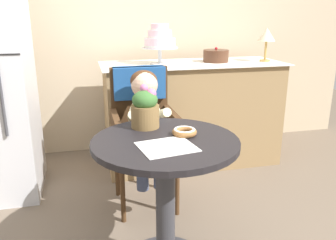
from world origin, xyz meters
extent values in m
cube|color=#C1AD8E|center=(0.00, 1.85, 1.35)|extent=(4.80, 0.10, 2.70)
cylinder|color=black|center=(0.00, 0.00, 0.70)|extent=(0.72, 0.72, 0.03)
cylinder|color=#333338|center=(0.00, 0.00, 0.34)|extent=(0.10, 0.10, 0.69)
cube|color=#472D19|center=(0.01, 0.64, 0.47)|extent=(0.42, 0.42, 0.04)
cube|color=#472D19|center=(0.01, 0.83, 0.72)|extent=(0.40, 0.04, 0.46)
cube|color=#472D19|center=(-0.18, 0.64, 0.58)|extent=(0.04, 0.38, 0.18)
cube|color=#472D19|center=(0.20, 0.64, 0.58)|extent=(0.04, 0.38, 0.18)
cube|color=#1E4C8C|center=(0.01, 0.83, 0.84)|extent=(0.36, 0.11, 0.22)
cylinder|color=#472D19|center=(-0.17, 0.46, 0.23)|extent=(0.03, 0.03, 0.45)
cylinder|color=#472D19|center=(0.19, 0.46, 0.23)|extent=(0.03, 0.03, 0.45)
cylinder|color=#472D19|center=(-0.17, 0.82, 0.23)|extent=(0.03, 0.03, 0.45)
cylinder|color=#472D19|center=(0.19, 0.82, 0.23)|extent=(0.03, 0.03, 0.45)
ellipsoid|color=beige|center=(0.01, 0.62, 0.64)|extent=(0.22, 0.16, 0.30)
sphere|color=#E0B293|center=(0.01, 0.61, 0.87)|extent=(0.17, 0.17, 0.17)
ellipsoid|color=#4C2D19|center=(0.01, 0.63, 0.89)|extent=(0.17, 0.17, 0.14)
cylinder|color=beige|center=(-0.09, 0.53, 0.69)|extent=(0.08, 0.23, 0.13)
sphere|color=#E0B293|center=(-0.08, 0.45, 0.62)|extent=(0.06, 0.06, 0.06)
cylinder|color=beige|center=(0.10, 0.53, 0.69)|extent=(0.08, 0.23, 0.13)
sphere|color=#E0B293|center=(0.09, 0.45, 0.62)|extent=(0.06, 0.06, 0.06)
cylinder|color=#3F4760|center=(-0.05, 0.54, 0.53)|extent=(0.09, 0.22, 0.09)
cylinder|color=#3F4760|center=(-0.05, 0.43, 0.36)|extent=(0.08, 0.08, 0.26)
cylinder|color=#3F4760|center=(0.06, 0.54, 0.53)|extent=(0.09, 0.22, 0.09)
cylinder|color=#3F4760|center=(0.06, 0.43, 0.36)|extent=(0.08, 0.08, 0.26)
cube|color=white|center=(-0.02, -0.10, 0.72)|extent=(0.28, 0.25, 0.00)
torus|color=#936033|center=(0.11, 0.04, 0.74)|extent=(0.12, 0.12, 0.03)
torus|color=white|center=(0.11, 0.04, 0.75)|extent=(0.11, 0.11, 0.02)
cylinder|color=brown|center=(-0.06, 0.21, 0.78)|extent=(0.15, 0.15, 0.12)
ellipsoid|color=#38662D|center=(-0.06, 0.21, 0.87)|extent=(0.14, 0.13, 0.10)
sphere|color=#CC6699|center=(-0.03, 0.21, 0.90)|extent=(0.05, 0.05, 0.05)
sphere|color=#CC6699|center=(-0.06, 0.23, 0.93)|extent=(0.04, 0.04, 0.04)
sphere|color=#CC6699|center=(-0.08, 0.21, 0.87)|extent=(0.05, 0.05, 0.05)
sphere|color=#CC6699|center=(-0.06, 0.17, 0.87)|extent=(0.05, 0.05, 0.05)
cube|color=#93754C|center=(0.55, 1.30, 0.45)|extent=(1.50, 0.56, 0.90)
cube|color=white|center=(0.55, 1.30, 0.90)|extent=(1.56, 0.62, 0.01)
cylinder|color=silver|center=(0.26, 1.30, 0.91)|extent=(0.16, 0.16, 0.01)
cylinder|color=silver|center=(0.26, 1.30, 0.97)|extent=(0.03, 0.03, 0.12)
cylinder|color=silver|center=(0.26, 1.30, 1.03)|extent=(0.30, 0.30, 0.01)
cylinder|color=silver|center=(0.26, 1.30, 1.08)|extent=(0.26, 0.25, 0.08)
cylinder|color=white|center=(0.26, 1.30, 1.05)|extent=(0.26, 0.26, 0.01)
cylinder|color=silver|center=(0.26, 1.30, 1.14)|extent=(0.20, 0.20, 0.06)
cylinder|color=white|center=(0.26, 1.30, 1.12)|extent=(0.20, 0.20, 0.01)
cylinder|color=silver|center=(0.26, 1.30, 1.20)|extent=(0.15, 0.15, 0.05)
cylinder|color=white|center=(0.26, 1.30, 1.18)|extent=(0.15, 0.15, 0.01)
cylinder|color=#4C2D1E|center=(0.76, 1.32, 0.95)|extent=(0.22, 0.22, 0.10)
sphere|color=red|center=(0.76, 1.32, 1.02)|extent=(0.02, 0.02, 0.02)
cylinder|color=#B28C47|center=(1.20, 1.25, 0.91)|extent=(0.09, 0.09, 0.01)
cylinder|color=#B28C47|center=(1.20, 1.25, 0.99)|extent=(0.02, 0.02, 0.16)
cone|color=beige|center=(1.20, 1.25, 1.13)|extent=(0.15, 0.15, 0.11)
cylinder|color=#3F3F44|center=(-0.87, 0.79, 0.77)|extent=(0.02, 0.02, 0.45)
camera|label=1|loc=(-0.36, -1.54, 1.30)|focal=37.24mm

